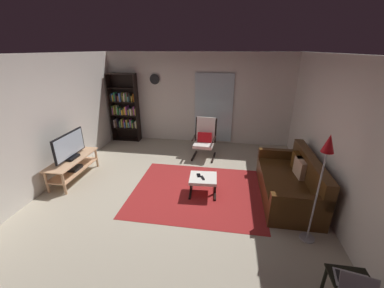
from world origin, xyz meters
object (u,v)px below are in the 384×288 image
Objects in this scene: tv_stand at (73,165)px; wall_clock at (155,79)px; floor_lamp_by_sofa at (325,162)px; lounge_armchair at (205,137)px; tv_remote at (203,178)px; television at (70,147)px; leather_sofa at (291,183)px; laptop at (356,283)px; bookshelf_near_tv at (125,109)px; ottoman at (203,180)px; cell_phone at (199,175)px.

wall_clock is at bearing 67.34° from tv_stand.
floor_lamp_by_sofa is 5.12m from wall_clock.
tv_remote is (0.16, -1.83, -0.15)m from lounge_armchair.
tv_stand is 0.43m from television.
tv_stand is 3.16m from lounge_armchair.
laptop is (0.05, -2.32, 0.29)m from leather_sofa.
lounge_armchair is (2.69, 1.63, -0.22)m from television.
floor_lamp_by_sofa is (1.70, -0.90, 0.91)m from tv_remote.
bookshelf_near_tv reaches higher than tv_remote.
ottoman is 3.81× the size of tv_remote.
lounge_armchair is 1.86× the size of ottoman.
leather_sofa is at bearing -16.79° from tv_remote.
floor_lamp_by_sofa is 1.39m from laptop.
leather_sofa is at bearing -29.46° from bookshelf_near_tv.
tv_remote is 0.50× the size of wall_clock.
bookshelf_near_tv reaches higher than wall_clock.
laptop is (0.01, -1.20, -0.70)m from floor_lamp_by_sofa.
laptop is at bearing -89.28° from floor_lamp_by_sofa.
television is 0.49× the size of leather_sofa.
wall_clock reaches higher than leather_sofa.
wall_clock is (-3.41, 2.61, 1.55)m from leather_sofa.
wall_clock is at bearing 142.54° from leather_sofa.
television reaches higher than lounge_armchair.
lounge_armchair is 1.81m from ottoman.
leather_sofa is at bearing -41.40° from lounge_armchair.
tv_stand is at bearing 177.04° from ottoman.
ottoman is at bearing -43.73° from cell_phone.
leather_sofa is 5.26× the size of laptop.
floor_lamp_by_sofa is (1.86, -2.73, 0.75)m from lounge_armchair.
leather_sofa is at bearing 0.32° from television.
lounge_armchair is at bearing 31.27° from tv_stand.
laptop reaches higher than cell_phone.
leather_sofa reaches higher than cell_phone.
floor_lamp_by_sofa is at bearing -52.35° from tv_remote.
tv_stand is at bearing 151.55° from tv_remote.
floor_lamp_by_sofa is (0.04, -1.12, 0.99)m from leather_sofa.
wall_clock reaches higher than ottoman.
ottoman is 3.64m from wall_clock.
cell_phone is at bearing 109.06° from tv_remote.
leather_sofa is at bearing -13.92° from cell_phone.
floor_lamp_by_sofa reaches higher than ottoman.
bookshelf_near_tv is 5.68m from floor_lamp_by_sofa.
bookshelf_near_tv is at bearing -170.66° from wall_clock.
floor_lamp_by_sofa reaches higher than laptop.
lounge_armchair is (-1.82, 1.61, 0.24)m from leather_sofa.
tv_stand is 9.03× the size of tv_remote.
lounge_armchair is at bearing 31.24° from television.
cell_phone is (-1.75, -0.13, 0.08)m from leather_sofa.
leather_sofa is 2.34m from laptop.
lounge_armchair is at bearing -32.37° from wall_clock.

